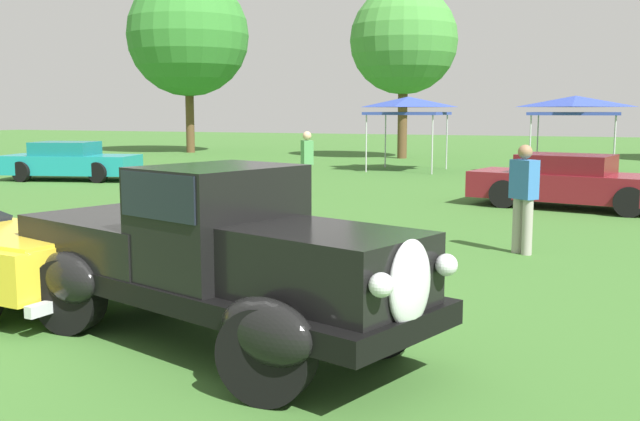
# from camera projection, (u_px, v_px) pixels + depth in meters

# --- Properties ---
(ground_plane) EXTENTS (120.00, 120.00, 0.00)m
(ground_plane) POSITION_uv_depth(u_px,v_px,m) (173.00, 324.00, 7.60)
(ground_plane) COLOR #386628
(feature_pickup_truck) EXTENTS (4.81, 2.89, 1.70)m
(feature_pickup_truck) POSITION_uv_depth(u_px,v_px,m) (213.00, 253.00, 6.88)
(feature_pickup_truck) COLOR black
(feature_pickup_truck) RESTS_ON ground_plane
(show_car_teal) EXTENTS (4.44, 2.65, 1.22)m
(show_car_teal) POSITION_uv_depth(u_px,v_px,m) (69.00, 161.00, 23.28)
(show_car_teal) COLOR teal
(show_car_teal) RESTS_ON ground_plane
(show_car_burgundy) EXTENTS (4.75, 2.58, 1.22)m
(show_car_burgundy) POSITION_uv_depth(u_px,v_px,m) (571.00, 182.00, 16.54)
(show_car_burgundy) COLOR maroon
(show_car_burgundy) RESTS_ON ground_plane
(spectator_near_truck) EXTENTS (0.46, 0.43, 1.69)m
(spectator_near_truck) POSITION_uv_depth(u_px,v_px,m) (524.00, 195.00, 11.23)
(spectator_near_truck) COLOR #9E998E
(spectator_near_truck) RESTS_ON ground_plane
(spectator_between_cars) EXTENTS (0.43, 0.46, 1.69)m
(spectator_between_cars) POSITION_uv_depth(u_px,v_px,m) (307.00, 162.00, 18.40)
(spectator_between_cars) COLOR #9E998E
(spectator_between_cars) RESTS_ON ground_plane
(canopy_tent_left_field) EXTENTS (2.68, 2.68, 2.71)m
(canopy_tent_left_field) POSITION_uv_depth(u_px,v_px,m) (408.00, 105.00, 26.72)
(canopy_tent_left_field) COLOR #B7B7BC
(canopy_tent_left_field) RESTS_ON ground_plane
(canopy_tent_center_field) EXTENTS (2.92, 2.92, 2.71)m
(canopy_tent_center_field) POSITION_uv_depth(u_px,v_px,m) (575.00, 104.00, 25.01)
(canopy_tent_center_field) COLOR #B7B7BC
(canopy_tent_center_field) RESTS_ON ground_plane
(treeline_far_left) EXTENTS (6.30, 6.30, 9.24)m
(treeline_far_left) POSITION_uv_depth(u_px,v_px,m) (188.00, 35.00, 37.94)
(treeline_far_left) COLOR brown
(treeline_far_left) RESTS_ON ground_plane
(treeline_mid_left) EXTENTS (4.91, 4.91, 7.85)m
(treeline_mid_left) POSITION_uv_depth(u_px,v_px,m) (404.00, 41.00, 33.30)
(treeline_mid_left) COLOR brown
(treeline_mid_left) RESTS_ON ground_plane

